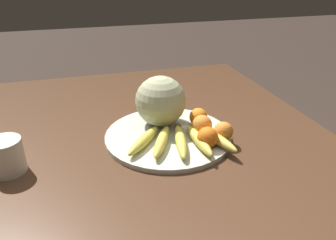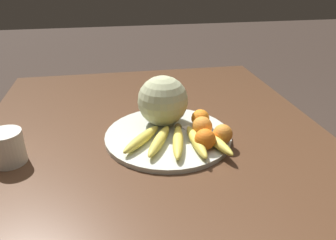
{
  "view_description": "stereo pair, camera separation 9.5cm",
  "coord_description": "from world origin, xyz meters",
  "px_view_note": "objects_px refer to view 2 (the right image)",
  "views": [
    {
      "loc": [
        0.88,
        -0.22,
        1.25
      ],
      "look_at": [
        -0.02,
        0.04,
        0.79
      ],
      "focal_mm": 35.0,
      "sensor_mm": 36.0,
      "label": 1
    },
    {
      "loc": [
        0.9,
        -0.13,
        1.25
      ],
      "look_at": [
        -0.02,
        0.04,
        0.79
      ],
      "focal_mm": 35.0,
      "sensor_mm": 36.0,
      "label": 2
    }
  ],
  "objects_px": {
    "orange_front_right": "(200,118)",
    "orange_mid_center": "(205,139)",
    "banana_bunch": "(178,140)",
    "kitchen_table": "(157,162)",
    "orange_front_left": "(202,127)",
    "ceramic_mug": "(6,147)",
    "produce_tag": "(193,131)",
    "orange_back_left": "(223,134)",
    "fruit_bowl": "(168,136)",
    "melon": "(163,101)"
  },
  "relations": [
    {
      "from": "melon",
      "to": "orange_back_left",
      "type": "bearing_deg",
      "value": 44.47
    },
    {
      "from": "banana_bunch",
      "to": "ceramic_mug",
      "type": "relative_size",
      "value": 2.52
    },
    {
      "from": "orange_front_left",
      "to": "produce_tag",
      "type": "distance_m",
      "value": 0.05
    },
    {
      "from": "orange_front_right",
      "to": "orange_mid_center",
      "type": "relative_size",
      "value": 0.96
    },
    {
      "from": "fruit_bowl",
      "to": "ceramic_mug",
      "type": "bearing_deg",
      "value": -83.05
    },
    {
      "from": "orange_mid_center",
      "to": "banana_bunch",
      "type": "bearing_deg",
      "value": -113.29
    },
    {
      "from": "melon",
      "to": "produce_tag",
      "type": "height_order",
      "value": "melon"
    },
    {
      "from": "kitchen_table",
      "to": "orange_mid_center",
      "type": "relative_size",
      "value": 23.19
    },
    {
      "from": "fruit_bowl",
      "to": "orange_back_left",
      "type": "relative_size",
      "value": 6.78
    },
    {
      "from": "orange_mid_center",
      "to": "melon",
      "type": "bearing_deg",
      "value": -152.85
    },
    {
      "from": "orange_front_left",
      "to": "orange_front_right",
      "type": "height_order",
      "value": "orange_front_left"
    },
    {
      "from": "orange_front_right",
      "to": "banana_bunch",
      "type": "bearing_deg",
      "value": -42.71
    },
    {
      "from": "orange_front_right",
      "to": "ceramic_mug",
      "type": "bearing_deg",
      "value": -81.37
    },
    {
      "from": "melon",
      "to": "orange_back_left",
      "type": "height_order",
      "value": "melon"
    },
    {
      "from": "orange_front_left",
      "to": "produce_tag",
      "type": "height_order",
      "value": "orange_front_left"
    },
    {
      "from": "kitchen_table",
      "to": "banana_bunch",
      "type": "relative_size",
      "value": 4.49
    },
    {
      "from": "ceramic_mug",
      "to": "orange_mid_center",
      "type": "bearing_deg",
      "value": 84.78
    },
    {
      "from": "kitchen_table",
      "to": "orange_back_left",
      "type": "bearing_deg",
      "value": 71.21
    },
    {
      "from": "kitchen_table",
      "to": "produce_tag",
      "type": "height_order",
      "value": "produce_tag"
    },
    {
      "from": "melon",
      "to": "ceramic_mug",
      "type": "xyz_separation_m",
      "value": [
        0.13,
        -0.47,
        -0.05
      ]
    },
    {
      "from": "ceramic_mug",
      "to": "produce_tag",
      "type": "bearing_deg",
      "value": 95.75
    },
    {
      "from": "fruit_bowl",
      "to": "ceramic_mug",
      "type": "distance_m",
      "value": 0.48
    },
    {
      "from": "kitchen_table",
      "to": "orange_back_left",
      "type": "distance_m",
      "value": 0.24
    },
    {
      "from": "orange_front_right",
      "to": "orange_back_left",
      "type": "distance_m",
      "value": 0.12
    },
    {
      "from": "fruit_bowl",
      "to": "orange_front_left",
      "type": "distance_m",
      "value": 0.12
    },
    {
      "from": "kitchen_table",
      "to": "ceramic_mug",
      "type": "bearing_deg",
      "value": -84.87
    },
    {
      "from": "fruit_bowl",
      "to": "orange_front_left",
      "type": "xyz_separation_m",
      "value": [
        0.03,
        0.11,
        0.04
      ]
    },
    {
      "from": "banana_bunch",
      "to": "orange_front_left",
      "type": "relative_size",
      "value": 5.09
    },
    {
      "from": "banana_bunch",
      "to": "orange_mid_center",
      "type": "height_order",
      "value": "orange_mid_center"
    },
    {
      "from": "orange_front_left",
      "to": "ceramic_mug",
      "type": "xyz_separation_m",
      "value": [
        0.03,
        -0.58,
        0.0
      ]
    },
    {
      "from": "melon",
      "to": "orange_front_right",
      "type": "relative_size",
      "value": 2.78
    },
    {
      "from": "fruit_bowl",
      "to": "produce_tag",
      "type": "xyz_separation_m",
      "value": [
        0.0,
        0.08,
        0.01
      ]
    },
    {
      "from": "banana_bunch",
      "to": "orange_front_left",
      "type": "distance_m",
      "value": 0.1
    },
    {
      "from": "orange_back_left",
      "to": "produce_tag",
      "type": "height_order",
      "value": "orange_back_left"
    },
    {
      "from": "orange_front_left",
      "to": "ceramic_mug",
      "type": "bearing_deg",
      "value": -87.25
    },
    {
      "from": "orange_back_left",
      "to": "kitchen_table",
      "type": "bearing_deg",
      "value": -108.79
    },
    {
      "from": "banana_bunch",
      "to": "melon",
      "type": "bearing_deg",
      "value": -160.58
    },
    {
      "from": "banana_bunch",
      "to": "kitchen_table",
      "type": "bearing_deg",
      "value": -124.26
    },
    {
      "from": "produce_tag",
      "to": "ceramic_mug",
      "type": "relative_size",
      "value": 0.7
    },
    {
      "from": "orange_mid_center",
      "to": "produce_tag",
      "type": "xyz_separation_m",
      "value": [
        -0.11,
        -0.01,
        -0.03
      ]
    },
    {
      "from": "kitchen_table",
      "to": "orange_mid_center",
      "type": "bearing_deg",
      "value": 55.33
    },
    {
      "from": "kitchen_table",
      "to": "fruit_bowl",
      "type": "height_order",
      "value": "fruit_bowl"
    },
    {
      "from": "melon",
      "to": "ceramic_mug",
      "type": "distance_m",
      "value": 0.49
    },
    {
      "from": "melon",
      "to": "produce_tag",
      "type": "distance_m",
      "value": 0.14
    },
    {
      "from": "produce_tag",
      "to": "orange_back_left",
      "type": "bearing_deg",
      "value": 18.55
    },
    {
      "from": "orange_front_right",
      "to": "orange_front_left",
      "type": "bearing_deg",
      "value": -10.08
    },
    {
      "from": "banana_bunch",
      "to": "orange_back_left",
      "type": "height_order",
      "value": "orange_back_left"
    },
    {
      "from": "melon",
      "to": "orange_back_left",
      "type": "relative_size",
      "value": 2.81
    },
    {
      "from": "melon",
      "to": "orange_front_right",
      "type": "bearing_deg",
      "value": 69.42
    },
    {
      "from": "orange_front_right",
      "to": "fruit_bowl",
      "type": "bearing_deg",
      "value": -74.69
    }
  ]
}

